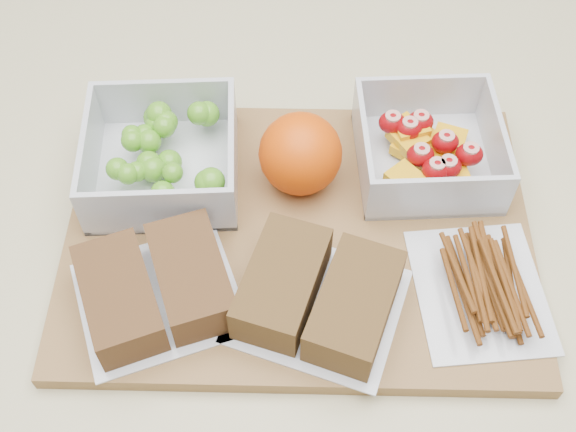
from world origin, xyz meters
The scene contains 8 objects.
counter centered at (0.00, 0.00, 0.45)m, with size 1.20×0.90×0.90m, color beige.
cutting_board centered at (0.00, -0.02, 0.91)m, with size 0.42×0.30×0.02m, color olive.
grape_container centered at (-0.12, 0.05, 0.94)m, with size 0.14×0.14×0.06m.
fruit_container centered at (0.12, 0.05, 0.94)m, with size 0.13×0.13×0.05m.
orange centered at (0.00, 0.04, 0.95)m, with size 0.08×0.08×0.08m, color #EC4D05.
sandwich_bag_left centered at (-0.12, -0.09, 0.94)m, with size 0.16×0.15×0.04m.
sandwich_bag_center centered at (0.01, -0.10, 0.94)m, with size 0.17×0.16×0.04m.
pretzel_bag centered at (0.15, -0.09, 0.93)m, with size 0.11×0.14×0.03m.
Camera 1 is at (-0.03, -0.39, 1.46)m, focal length 45.00 mm.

